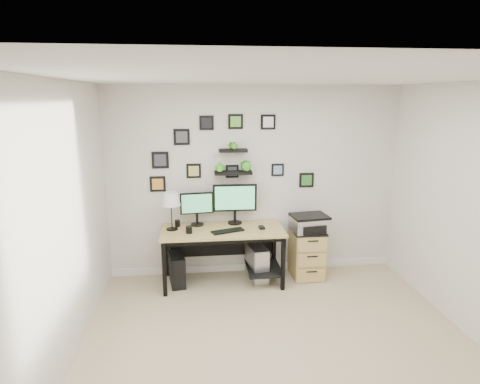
{
  "coord_description": "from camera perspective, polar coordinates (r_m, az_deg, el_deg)",
  "views": [
    {
      "loc": [
        -0.79,
        -3.35,
        2.44
      ],
      "look_at": [
        -0.22,
        1.83,
        1.2
      ],
      "focal_mm": 30.0,
      "sensor_mm": 36.0,
      "label": 1
    }
  ],
  "objects": [
    {
      "name": "mug",
      "position": [
        5.15,
        -7.26,
        -5.34
      ],
      "size": [
        0.08,
        0.08,
        0.09
      ],
      "primitive_type": "cylinder",
      "color": "black",
      "rests_on": "desk"
    },
    {
      "name": "keyboard",
      "position": [
        5.18,
        -1.76,
        -5.56
      ],
      "size": [
        0.44,
        0.26,
        0.02
      ],
      "primitive_type": "cube",
      "rotation": [
        0.0,
        0.0,
        0.33
      ],
      "color": "black",
      "rests_on": "desk"
    },
    {
      "name": "wall_decor",
      "position": [
        5.36,
        -1.46,
        4.94
      ],
      "size": [
        2.25,
        0.18,
        1.02
      ],
      "color": "black",
      "rests_on": "ground"
    },
    {
      "name": "table_lamp",
      "position": [
        5.22,
        -9.79,
        -1.13
      ],
      "size": [
        0.24,
        0.24,
        0.5
      ],
      "color": "black",
      "rests_on": "desk"
    },
    {
      "name": "file_cabinet",
      "position": [
        5.7,
        9.48,
        -8.5
      ],
      "size": [
        0.43,
        0.53,
        0.67
      ],
      "color": "tan",
      "rests_on": "ground"
    },
    {
      "name": "room",
      "position": [
        5.9,
        1.97,
        -10.52
      ],
      "size": [
        4.0,
        4.0,
        4.0
      ],
      "color": "#C5B18D",
      "rests_on": "ground"
    },
    {
      "name": "mouse",
      "position": [
        5.3,
        3.09,
        -5.06
      ],
      "size": [
        0.08,
        0.11,
        0.03
      ],
      "primitive_type": "cube",
      "rotation": [
        0.0,
        0.0,
        0.1
      ],
      "color": "black",
      "rests_on": "desk"
    },
    {
      "name": "desk",
      "position": [
        5.35,
        -2.1,
        -6.46
      ],
      "size": [
        1.6,
        0.7,
        0.75
      ],
      "color": "tan",
      "rests_on": "ground"
    },
    {
      "name": "monitor_left",
      "position": [
        5.38,
        -6.16,
        -2.04
      ],
      "size": [
        0.44,
        0.19,
        0.45
      ],
      "color": "black",
      "rests_on": "desk"
    },
    {
      "name": "pen_cup",
      "position": [
        5.43,
        -8.89,
        -4.41
      ],
      "size": [
        0.07,
        0.07,
        0.09
      ],
      "primitive_type": "cylinder",
      "color": "black",
      "rests_on": "desk"
    },
    {
      "name": "pc_tower_black",
      "position": [
        5.49,
        -8.94,
        -10.82
      ],
      "size": [
        0.24,
        0.44,
        0.41
      ],
      "primitive_type": "cube",
      "rotation": [
        0.0,
        0.0,
        0.15
      ],
      "color": "black",
      "rests_on": "ground"
    },
    {
      "name": "pc_tower_grey",
      "position": [
        5.56,
        2.43,
        -9.97
      ],
      "size": [
        0.28,
        0.5,
        0.47
      ],
      "color": "gray",
      "rests_on": "ground"
    },
    {
      "name": "printer",
      "position": [
        5.51,
        9.84,
        -4.35
      ],
      "size": [
        0.52,
        0.44,
        0.22
      ],
      "color": "silver",
      "rests_on": "file_cabinet"
    },
    {
      "name": "monitor_right",
      "position": [
        5.41,
        -0.74,
        -1.21
      ],
      "size": [
        0.59,
        0.19,
        0.55
      ],
      "color": "black",
      "rests_on": "desk"
    }
  ]
}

